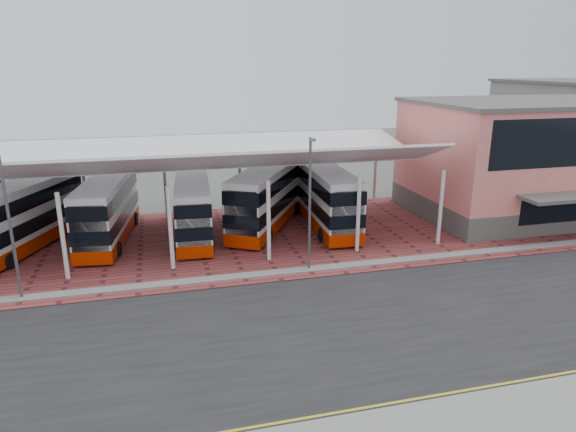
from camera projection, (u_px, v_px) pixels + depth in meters
name	position (u px, v px, depth m)	size (l,w,h in m)	color
ground	(307.00, 323.00, 24.89)	(140.00, 140.00, 0.00)	#4D514B
road	(313.00, 333.00, 23.96)	(120.00, 14.00, 0.02)	black
forecourt	(282.00, 235.00, 37.42)	(72.00, 16.00, 0.06)	brown
north_kerb	(277.00, 273.00, 30.62)	(120.00, 0.80, 0.14)	slate
yellow_line_near	(362.00, 414.00, 18.40)	(120.00, 0.12, 0.01)	gold
yellow_line_far	(359.00, 409.00, 18.67)	(120.00, 0.12, 0.01)	gold
canopy	(164.00, 160.00, 34.71)	(37.00, 11.63, 7.07)	silver
terminal	(528.00, 157.00, 41.97)	(18.40, 14.40, 9.25)	#4F4E4B
lamp_west	(9.00, 221.00, 26.10)	(0.16, 0.90, 8.07)	#4B4D52
lamp_east	(310.00, 201.00, 29.94)	(0.16, 0.90, 8.07)	#4B4D52
bus_1	(23.00, 217.00, 34.10)	(6.47, 10.97, 4.47)	silver
bus_2	(108.00, 210.00, 35.71)	(3.81, 10.88, 4.39)	silver
bus_3	(193.00, 208.00, 36.54)	(3.03, 10.26, 4.18)	silver
bus_4	(267.00, 198.00, 38.54)	(7.84, 10.89, 4.58)	silver
bus_5	(325.00, 198.00, 38.83)	(3.11, 11.02, 4.50)	silver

